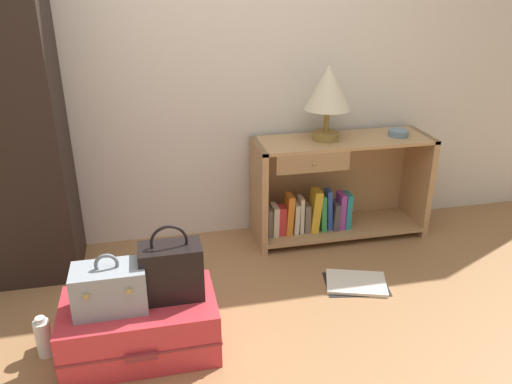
{
  "coord_description": "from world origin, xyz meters",
  "views": [
    {
      "loc": [
        -0.35,
        -1.7,
        1.67
      ],
      "look_at": [
        0.21,
        0.82,
        0.55
      ],
      "focal_mm": 35.6,
      "sensor_mm": 36.0,
      "label": 1
    }
  ],
  "objects": [
    {
      "name": "ground_plane",
      "position": [
        0.0,
        0.0,
        0.0
      ],
      "size": [
        9.0,
        9.0,
        0.0
      ],
      "primitive_type": "plane",
      "color": "#9E7047"
    },
    {
      "name": "back_wall",
      "position": [
        0.0,
        1.5,
        1.3
      ],
      "size": [
        6.4,
        0.1,
        2.6
      ],
      "primitive_type": "cube",
      "color": "silver",
      "rests_on": "ground_plane"
    },
    {
      "name": "bookshelf",
      "position": [
        0.83,
        1.25,
        0.33
      ],
      "size": [
        1.17,
        0.39,
        0.69
      ],
      "color": "tan",
      "rests_on": "ground_plane"
    },
    {
      "name": "table_lamp",
      "position": [
        0.76,
        1.24,
        1.01
      ],
      "size": [
        0.29,
        0.29,
        0.47
      ],
      "color": "olive",
      "rests_on": "bookshelf"
    },
    {
      "name": "bowl",
      "position": [
        1.25,
        1.21,
        0.71
      ],
      "size": [
        0.13,
        0.13,
        0.04
      ],
      "primitive_type": "cylinder",
      "color": "slate",
      "rests_on": "bookshelf"
    },
    {
      "name": "suitcase_large",
      "position": [
        -0.46,
        0.31,
        0.14
      ],
      "size": [
        0.72,
        0.44,
        0.27
      ],
      "color": "#D1333D",
      "rests_on": "ground_plane"
    },
    {
      "name": "train_case",
      "position": [
        -0.57,
        0.29,
        0.38
      ],
      "size": [
        0.32,
        0.19,
        0.28
      ],
      "color": "#8E99A3",
      "rests_on": "suitcase_large"
    },
    {
      "name": "handbag",
      "position": [
        -0.3,
        0.33,
        0.41
      ],
      "size": [
        0.29,
        0.16,
        0.37
      ],
      "color": "black",
      "rests_on": "suitcase_large"
    },
    {
      "name": "bottle",
      "position": [
        -0.91,
        0.38,
        0.1
      ],
      "size": [
        0.08,
        0.08,
        0.21
      ],
      "color": "white",
      "rests_on": "ground_plane"
    },
    {
      "name": "open_book_on_floor",
      "position": [
        0.76,
        0.61,
        0.01
      ],
      "size": [
        0.4,
        0.34,
        0.02
      ],
      "color": "white",
      "rests_on": "ground_plane"
    }
  ]
}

